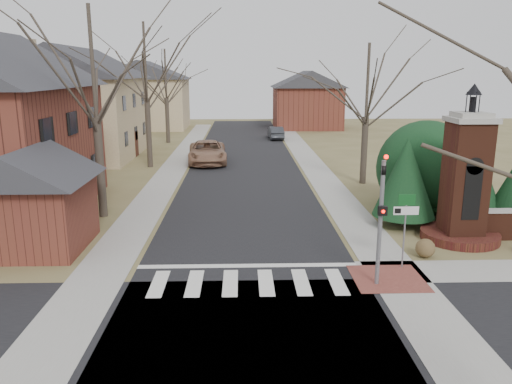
{
  "coord_description": "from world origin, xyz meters",
  "views": [
    {
      "loc": [
        -0.19,
        -14.78,
        6.94
      ],
      "look_at": [
        0.42,
        6.0,
        1.89
      ],
      "focal_mm": 35.0,
      "sensor_mm": 36.0,
      "label": 1
    }
  ],
  "objects_px": {
    "traffic_signal_pole": "(381,210)",
    "distant_car": "(276,133)",
    "sign_post": "(405,216)",
    "pickup_truck": "(207,152)",
    "brick_gate_monument": "(464,190)"
  },
  "relations": [
    {
      "from": "sign_post",
      "to": "brick_gate_monument",
      "type": "bearing_deg",
      "value": 41.42
    },
    {
      "from": "sign_post",
      "to": "traffic_signal_pole",
      "type": "bearing_deg",
      "value": -132.43
    },
    {
      "from": "sign_post",
      "to": "pickup_truck",
      "type": "distance_m",
      "value": 23.13
    },
    {
      "from": "pickup_truck",
      "to": "distant_car",
      "type": "relative_size",
      "value": 1.54
    },
    {
      "from": "traffic_signal_pole",
      "to": "brick_gate_monument",
      "type": "xyz_separation_m",
      "value": [
        4.7,
        4.42,
        -0.42
      ]
    },
    {
      "from": "sign_post",
      "to": "pickup_truck",
      "type": "height_order",
      "value": "sign_post"
    },
    {
      "from": "traffic_signal_pole",
      "to": "pickup_truck",
      "type": "bearing_deg",
      "value": 107.31
    },
    {
      "from": "brick_gate_monument",
      "to": "pickup_truck",
      "type": "bearing_deg",
      "value": 122.63
    },
    {
      "from": "brick_gate_monument",
      "to": "pickup_truck",
      "type": "relative_size",
      "value": 1.06
    },
    {
      "from": "brick_gate_monument",
      "to": "sign_post",
      "type": "bearing_deg",
      "value": -138.58
    },
    {
      "from": "distant_car",
      "to": "sign_post",
      "type": "bearing_deg",
      "value": 90.17
    },
    {
      "from": "brick_gate_monument",
      "to": "distant_car",
      "type": "relative_size",
      "value": 1.62
    },
    {
      "from": "brick_gate_monument",
      "to": "distant_car",
      "type": "bearing_deg",
      "value": 99.81
    },
    {
      "from": "traffic_signal_pole",
      "to": "distant_car",
      "type": "distance_m",
      "value": 36.89
    },
    {
      "from": "brick_gate_monument",
      "to": "distant_car",
      "type": "xyz_separation_m",
      "value": [
        -5.6,
        32.4,
        -1.51
      ]
    }
  ]
}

